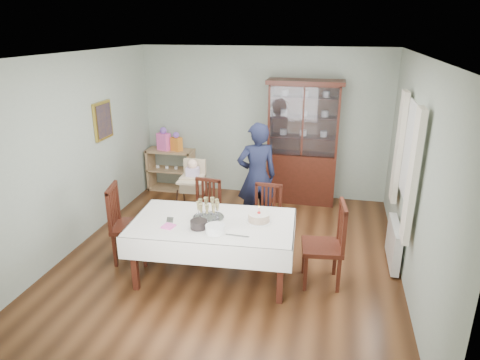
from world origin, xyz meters
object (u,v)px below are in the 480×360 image
(chair_end_left, at_px, (131,238))
(high_chair, at_px, (194,199))
(dining_table, at_px, (213,249))
(birthday_cake, at_px, (259,218))
(chair_far_right, at_px, (266,229))
(champagne_tray, at_px, (208,213))
(sideboard, at_px, (171,170))
(gift_bag_orange, at_px, (176,142))
(chair_end_right, at_px, (323,260))
(chair_far_left, at_px, (205,223))
(woman, at_px, (257,177))
(china_cabinet, at_px, (303,141))
(gift_bag_pink, at_px, (164,140))

(chair_end_left, distance_m, high_chair, 1.36)
(dining_table, height_order, birthday_cake, birthday_cake)
(chair_far_right, bearing_deg, champagne_tray, -124.12)
(dining_table, relative_size, sideboard, 2.30)
(gift_bag_orange, bearing_deg, dining_table, -61.42)
(chair_end_right, bearing_deg, chair_far_left, -120.38)
(chair_far_left, height_order, chair_end_left, chair_end_left)
(chair_far_left, relative_size, champagne_tray, 2.34)
(high_chair, bearing_deg, woman, 1.71)
(chair_far_right, distance_m, high_chair, 1.37)
(chair_far_left, bearing_deg, gift_bag_orange, 126.43)
(chair_end_left, height_order, high_chair, high_chair)
(chair_far_right, bearing_deg, chair_end_left, -154.85)
(china_cabinet, relative_size, high_chair, 2.01)
(sideboard, bearing_deg, high_chair, -56.13)
(china_cabinet, relative_size, chair_end_right, 2.04)
(birthday_cake, distance_m, gift_bag_pink, 3.52)
(high_chair, height_order, gift_bag_pink, gift_bag_pink)
(birthday_cake, bearing_deg, china_cabinet, 83.60)
(woman, bearing_deg, gift_bag_pink, -55.48)
(chair_end_left, relative_size, champagne_tray, 2.72)
(birthday_cake, relative_size, gift_bag_pink, 0.70)
(china_cabinet, height_order, high_chair, china_cabinet)
(chair_end_left, xyz_separation_m, chair_end_right, (2.56, -0.01, -0.00))
(chair_far_left, distance_m, gift_bag_pink, 2.42)
(chair_end_left, distance_m, chair_end_right, 2.56)
(gift_bag_orange, bearing_deg, chair_end_right, -42.50)
(chair_far_right, relative_size, gift_bag_pink, 2.08)
(gift_bag_orange, bearing_deg, high_chair, -60.11)
(chair_far_left, bearing_deg, chair_far_right, 6.36)
(gift_bag_pink, bearing_deg, chair_end_left, -78.10)
(sideboard, distance_m, chair_end_left, 2.67)
(high_chair, bearing_deg, chair_end_left, -112.90)
(chair_far_left, bearing_deg, dining_table, -60.57)
(chair_end_left, bearing_deg, high_chair, -32.98)
(birthday_cake, xyz_separation_m, gift_bag_pink, (-2.31, 2.65, 0.18))
(chair_far_right, xyz_separation_m, chair_end_right, (0.84, -0.76, 0.05))
(chair_end_left, height_order, gift_bag_orange, gift_bag_orange)
(dining_table, bearing_deg, gift_bag_orange, 118.58)
(chair_end_right, xyz_separation_m, gift_bag_orange, (-2.86, 2.62, 0.64))
(woman, relative_size, champagne_tray, 4.32)
(woman, distance_m, gift_bag_orange, 2.18)
(chair_far_right, xyz_separation_m, champagne_tray, (-0.60, -0.83, 0.57))
(champagne_tray, xyz_separation_m, gift_bag_pink, (-1.68, 2.69, 0.16))
(woman, bearing_deg, birthday_cake, 77.93)
(chair_end_right, distance_m, champagne_tray, 1.53)
(dining_table, xyz_separation_m, chair_far_left, (-0.39, 0.90, -0.11))
(china_cabinet, bearing_deg, woman, -114.79)
(woman, bearing_deg, gift_bag_orange, -58.97)
(high_chair, bearing_deg, birthday_cake, -48.14)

